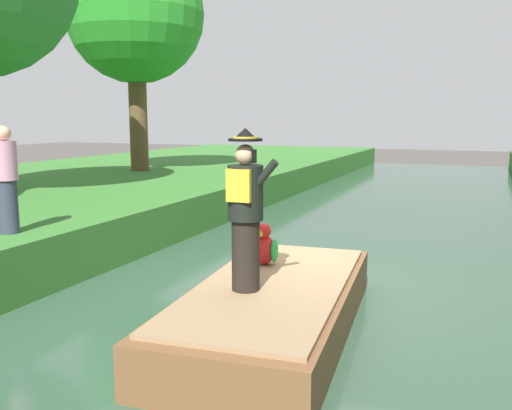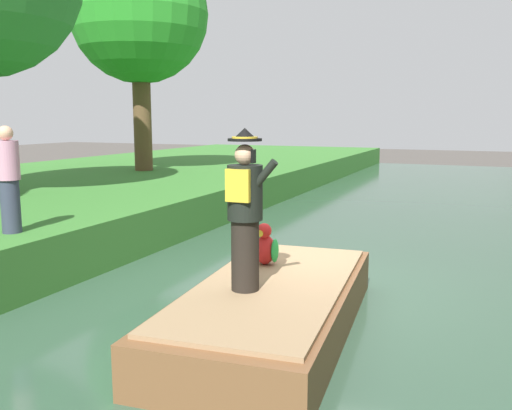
{
  "view_description": "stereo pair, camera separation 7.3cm",
  "coord_description": "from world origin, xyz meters",
  "px_view_note": "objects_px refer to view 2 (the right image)",
  "views": [
    {
      "loc": [
        2.24,
        -7.52,
        2.68
      ],
      "look_at": [
        -0.3,
        -1.38,
        1.61
      ],
      "focal_mm": 38.5,
      "sensor_mm": 36.0,
      "label": 1
    },
    {
      "loc": [
        2.31,
        -7.49,
        2.68
      ],
      "look_at": [
        -0.3,
        -1.38,
        1.61
      ],
      "focal_mm": 38.5,
      "sensor_mm": 36.0,
      "label": 2
    }
  ],
  "objects_px": {
    "boat": "(273,307)",
    "tree_slender": "(139,15)",
    "person_pirate": "(245,211)",
    "parrot_plush": "(265,247)",
    "person_bystander": "(9,179)"
  },
  "relations": [
    {
      "from": "parrot_plush",
      "to": "tree_slender",
      "type": "relative_size",
      "value": 0.08
    },
    {
      "from": "boat",
      "to": "parrot_plush",
      "type": "bearing_deg",
      "value": 118.92
    },
    {
      "from": "boat",
      "to": "person_bystander",
      "type": "xyz_separation_m",
      "value": [
        -4.26,
        0.08,
        1.37
      ]
    },
    {
      "from": "boat",
      "to": "tree_slender",
      "type": "bearing_deg",
      "value": 131.69
    },
    {
      "from": "tree_slender",
      "to": "person_bystander",
      "type": "xyz_separation_m",
      "value": [
        3.86,
        -9.03,
        -4.09
      ]
    },
    {
      "from": "tree_slender",
      "to": "person_bystander",
      "type": "bearing_deg",
      "value": -66.88
    },
    {
      "from": "boat",
      "to": "person_bystander",
      "type": "relative_size",
      "value": 2.72
    },
    {
      "from": "parrot_plush",
      "to": "person_bystander",
      "type": "height_order",
      "value": "person_bystander"
    },
    {
      "from": "person_pirate",
      "to": "person_bystander",
      "type": "bearing_deg",
      "value": 166.51
    },
    {
      "from": "person_pirate",
      "to": "tree_slender",
      "type": "distance_m",
      "value": 13.06
    },
    {
      "from": "parrot_plush",
      "to": "boat",
      "type": "bearing_deg",
      "value": -61.08
    },
    {
      "from": "person_pirate",
      "to": "parrot_plush",
      "type": "relative_size",
      "value": 3.25
    },
    {
      "from": "person_bystander",
      "to": "parrot_plush",
      "type": "bearing_deg",
      "value": 9.73
    },
    {
      "from": "person_pirate",
      "to": "person_bystander",
      "type": "height_order",
      "value": "person_pirate"
    },
    {
      "from": "boat",
      "to": "person_pirate",
      "type": "height_order",
      "value": "person_pirate"
    }
  ]
}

